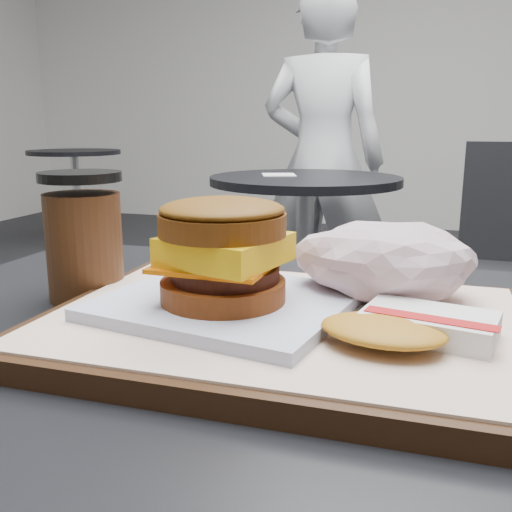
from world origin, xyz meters
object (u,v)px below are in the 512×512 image
object	(u,v)px
neighbor_table	(304,230)
neighbor_chair	(481,250)
breakfast_sandwich	(225,264)
hash_brown	(409,327)
patron	(323,161)
crumpled_wrapper	(384,260)
coffee_cup	(84,240)
serving_tray	(284,326)

from	to	relation	value
neighbor_table	neighbor_chair	xyz separation A→B (m)	(0.62, 0.02, -0.04)
neighbor_table	neighbor_chair	distance (m)	0.62
breakfast_sandwich	hash_brown	xyz separation A→B (m)	(0.14, -0.02, -0.03)
hash_brown	patron	distance (m)	2.27
breakfast_sandwich	crumpled_wrapper	bearing A→B (deg)	32.76
neighbor_chair	patron	size ratio (longest dim) A/B	0.57
crumpled_wrapper	coffee_cup	distance (m)	0.28
serving_tray	coffee_cup	world-z (taller)	coffee_cup
patron	hash_brown	bearing A→B (deg)	103.27
serving_tray	breakfast_sandwich	world-z (taller)	breakfast_sandwich
coffee_cup	neighbor_table	distance (m)	1.61
serving_tray	coffee_cup	bearing A→B (deg)	167.56
breakfast_sandwich	coffee_cup	distance (m)	0.17
serving_tray	hash_brown	distance (m)	0.10
serving_tray	neighbor_table	size ratio (longest dim) A/B	0.51
serving_tray	patron	size ratio (longest dim) A/B	0.25
breakfast_sandwich	patron	world-z (taller)	patron
breakfast_sandwich	neighbor_table	bearing A→B (deg)	100.19
hash_brown	neighbor_chair	world-z (taller)	neighbor_chair
neighbor_chair	hash_brown	bearing A→B (deg)	-96.25
crumpled_wrapper	neighbor_chair	distance (m)	1.63
breakfast_sandwich	coffee_cup	xyz separation A→B (m)	(-0.16, 0.05, -0.00)
neighbor_chair	patron	world-z (taller)	patron
serving_tray	patron	xyz separation A→B (m)	(-0.38, 2.18, -0.01)
hash_brown	neighbor_table	xyz separation A→B (m)	(-0.44, 1.66, -0.25)
coffee_cup	patron	size ratio (longest dim) A/B	0.08
hash_brown	crumpled_wrapper	xyz separation A→B (m)	(-0.03, 0.10, 0.02)
serving_tray	neighbor_table	world-z (taller)	serving_tray
hash_brown	patron	size ratio (longest dim) A/B	0.08
crumpled_wrapper	coffee_cup	size ratio (longest dim) A/B	1.21
breakfast_sandwich	neighbor_table	world-z (taller)	breakfast_sandwich
serving_tray	hash_brown	world-z (taller)	hash_brown
serving_tray	neighbor_chair	bearing A→B (deg)	80.33
crumpled_wrapper	patron	world-z (taller)	patron
breakfast_sandwich	neighbor_chair	size ratio (longest dim) A/B	0.25
crumpled_wrapper	serving_tray	bearing A→B (deg)	-135.61
neighbor_table	patron	xyz separation A→B (m)	(-0.04, 0.55, 0.22)
patron	neighbor_chair	bearing A→B (deg)	142.32
serving_tray	patron	world-z (taller)	patron
hash_brown	neighbor_table	bearing A→B (deg)	104.81
hash_brown	neighbor_chair	bearing A→B (deg)	83.75
crumpled_wrapper	neighbor_chair	world-z (taller)	neighbor_chair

